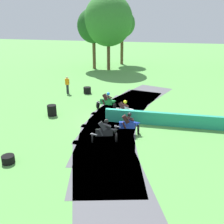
{
  "coord_description": "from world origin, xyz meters",
  "views": [
    {
      "loc": [
        3.9,
        -16.57,
        6.95
      ],
      "look_at": [
        0.03,
        -0.57,
        0.9
      ],
      "focal_mm": 41.86,
      "sensor_mm": 36.0,
      "label": 1
    }
  ],
  "objects_px": {
    "motorcycle_fourth_black": "(105,131)",
    "track_marshal": "(67,85)",
    "motorcycle_lead_green": "(107,101)",
    "traffic_cone": "(185,117)",
    "motorcycle_chase_white": "(124,110)",
    "motorcycle_trailing_blue": "(128,124)",
    "tire_stack_near": "(87,90)",
    "tire_stack_mid_a": "(52,110)",
    "tire_stack_mid_b": "(8,159)"
  },
  "relations": [
    {
      "from": "motorcycle_fourth_black",
      "to": "track_marshal",
      "type": "relative_size",
      "value": 1.03
    },
    {
      "from": "motorcycle_lead_green",
      "to": "traffic_cone",
      "type": "xyz_separation_m",
      "value": [
        5.93,
        -1.0,
        -0.44
      ]
    },
    {
      "from": "motorcycle_chase_white",
      "to": "track_marshal",
      "type": "bearing_deg",
      "value": 141.17
    },
    {
      "from": "motorcycle_trailing_blue",
      "to": "motorcycle_fourth_black",
      "type": "bearing_deg",
      "value": -129.36
    },
    {
      "from": "motorcycle_chase_white",
      "to": "tire_stack_near",
      "type": "height_order",
      "value": "motorcycle_chase_white"
    },
    {
      "from": "track_marshal",
      "to": "motorcycle_lead_green",
      "type": "bearing_deg",
      "value": -35.98
    },
    {
      "from": "tire_stack_mid_a",
      "to": "traffic_cone",
      "type": "bearing_deg",
      "value": 7.75
    },
    {
      "from": "traffic_cone",
      "to": "motorcycle_fourth_black",
      "type": "bearing_deg",
      "value": -135.58
    },
    {
      "from": "motorcycle_lead_green",
      "to": "motorcycle_trailing_blue",
      "type": "bearing_deg",
      "value": -59.69
    },
    {
      "from": "tire_stack_near",
      "to": "tire_stack_mid_b",
      "type": "distance_m",
      "value": 12.98
    },
    {
      "from": "traffic_cone",
      "to": "motorcycle_chase_white",
      "type": "bearing_deg",
      "value": -170.37
    },
    {
      "from": "tire_stack_mid_b",
      "to": "track_marshal",
      "type": "height_order",
      "value": "track_marshal"
    },
    {
      "from": "motorcycle_trailing_blue",
      "to": "traffic_cone",
      "type": "bearing_deg",
      "value": 42.11
    },
    {
      "from": "traffic_cone",
      "to": "tire_stack_mid_a",
      "type": "bearing_deg",
      "value": -172.25
    },
    {
      "from": "tire_stack_mid_a",
      "to": "motorcycle_fourth_black",
      "type": "bearing_deg",
      "value": -32.88
    },
    {
      "from": "motorcycle_trailing_blue",
      "to": "tire_stack_mid_a",
      "type": "height_order",
      "value": "motorcycle_trailing_blue"
    },
    {
      "from": "motorcycle_chase_white",
      "to": "motorcycle_fourth_black",
      "type": "bearing_deg",
      "value": -95.23
    },
    {
      "from": "tire_stack_mid_b",
      "to": "traffic_cone",
      "type": "distance_m",
      "value": 11.85
    },
    {
      "from": "track_marshal",
      "to": "traffic_cone",
      "type": "relative_size",
      "value": 3.7
    },
    {
      "from": "motorcycle_fourth_black",
      "to": "track_marshal",
      "type": "xyz_separation_m",
      "value": [
        -6.15,
        9.02,
        0.17
      ]
    },
    {
      "from": "motorcycle_lead_green",
      "to": "motorcycle_fourth_black",
      "type": "height_order",
      "value": "motorcycle_lead_green"
    },
    {
      "from": "tire_stack_mid_a",
      "to": "motorcycle_trailing_blue",
      "type": "bearing_deg",
      "value": -17.0
    },
    {
      "from": "motorcycle_fourth_black",
      "to": "traffic_cone",
      "type": "height_order",
      "value": "motorcycle_fourth_black"
    },
    {
      "from": "motorcycle_lead_green",
      "to": "traffic_cone",
      "type": "height_order",
      "value": "motorcycle_lead_green"
    },
    {
      "from": "motorcycle_lead_green",
      "to": "motorcycle_fourth_black",
      "type": "bearing_deg",
      "value": -76.51
    },
    {
      "from": "motorcycle_chase_white",
      "to": "motorcycle_fourth_black",
      "type": "relative_size",
      "value": 1.0
    },
    {
      "from": "tire_stack_mid_b",
      "to": "track_marshal",
      "type": "xyz_separation_m",
      "value": [
        -2.01,
        12.51,
        0.62
      ]
    },
    {
      "from": "motorcycle_fourth_black",
      "to": "motorcycle_lead_green",
      "type": "bearing_deg",
      "value": 103.49
    },
    {
      "from": "motorcycle_lead_green",
      "to": "tire_stack_mid_a",
      "type": "xyz_separation_m",
      "value": [
        -3.65,
        -2.31,
        -0.26
      ]
    },
    {
      "from": "tire_stack_mid_a",
      "to": "traffic_cone",
      "type": "xyz_separation_m",
      "value": [
        9.58,
        1.3,
        -0.18
      ]
    },
    {
      "from": "motorcycle_fourth_black",
      "to": "tire_stack_mid_b",
      "type": "distance_m",
      "value": 5.42
    },
    {
      "from": "motorcycle_lead_green",
      "to": "tire_stack_near",
      "type": "relative_size",
      "value": 2.4
    },
    {
      "from": "tire_stack_mid_a",
      "to": "tire_stack_mid_b",
      "type": "distance_m",
      "value": 6.75
    },
    {
      "from": "motorcycle_fourth_black",
      "to": "tire_stack_mid_b",
      "type": "relative_size",
      "value": 2.63
    },
    {
      "from": "motorcycle_lead_green",
      "to": "tire_stack_near",
      "type": "bearing_deg",
      "value": 127.18
    },
    {
      "from": "tire_stack_mid_b",
      "to": "traffic_cone",
      "type": "height_order",
      "value": "traffic_cone"
    },
    {
      "from": "tire_stack_near",
      "to": "traffic_cone",
      "type": "height_order",
      "value": "tire_stack_near"
    },
    {
      "from": "motorcycle_lead_green",
      "to": "track_marshal",
      "type": "height_order",
      "value": "track_marshal"
    },
    {
      "from": "tire_stack_near",
      "to": "track_marshal",
      "type": "xyz_separation_m",
      "value": [
        -1.81,
        -0.47,
        0.52
      ]
    },
    {
      "from": "motorcycle_chase_white",
      "to": "motorcycle_fourth_black",
      "type": "xyz_separation_m",
      "value": [
        -0.35,
        -3.79,
        -0.0
      ]
    },
    {
      "from": "motorcycle_trailing_blue",
      "to": "tire_stack_mid_b",
      "type": "xyz_separation_m",
      "value": [
        -5.24,
        -4.84,
        -0.46
      ]
    },
    {
      "from": "motorcycle_trailing_blue",
      "to": "traffic_cone",
      "type": "height_order",
      "value": "motorcycle_trailing_blue"
    },
    {
      "from": "motorcycle_lead_green",
      "to": "motorcycle_fourth_black",
      "type": "relative_size",
      "value": 1.01
    },
    {
      "from": "track_marshal",
      "to": "tire_stack_mid_b",
      "type": "bearing_deg",
      "value": -80.85
    },
    {
      "from": "tire_stack_mid_b",
      "to": "motorcycle_lead_green",
      "type": "bearing_deg",
      "value": 72.68
    },
    {
      "from": "tire_stack_mid_b",
      "to": "motorcycle_fourth_black",
      "type": "bearing_deg",
      "value": 40.15
    },
    {
      "from": "tire_stack_near",
      "to": "tire_stack_mid_a",
      "type": "bearing_deg",
      "value": -95.74
    },
    {
      "from": "motorcycle_chase_white",
      "to": "traffic_cone",
      "type": "relative_size",
      "value": 3.82
    },
    {
      "from": "motorcycle_lead_green",
      "to": "motorcycle_chase_white",
      "type": "bearing_deg",
      "value": -45.9
    },
    {
      "from": "tire_stack_near",
      "to": "tire_stack_mid_a",
      "type": "xyz_separation_m",
      "value": [
        -0.63,
        -6.28,
        0.1
      ]
    }
  ]
}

